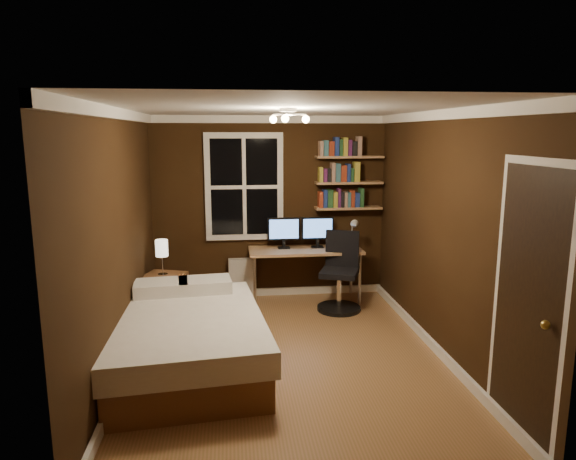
{
  "coord_description": "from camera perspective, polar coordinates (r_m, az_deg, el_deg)",
  "views": [
    {
      "loc": [
        -0.56,
        -4.91,
        2.28
      ],
      "look_at": [
        0.06,
        0.45,
        1.25
      ],
      "focal_mm": 32.0,
      "sensor_mm": 36.0,
      "label": 1
    }
  ],
  "objects": [
    {
      "name": "bookshelf_upper",
      "position": [
        7.09,
        6.83,
        8.06
      ],
      "size": [
        0.92,
        0.22,
        0.03
      ],
      "primitive_type": "cube",
      "color": "tan",
      "rests_on": "wall_back"
    },
    {
      "name": "wall_right",
      "position": [
        5.46,
        16.8,
        -0.53
      ],
      "size": [
        0.04,
        4.2,
        2.5
      ],
      "primitive_type": "cube",
      "color": "black",
      "rests_on": "ground"
    },
    {
      "name": "wall_left",
      "position": [
        5.12,
        -18.21,
        -1.33
      ],
      "size": [
        0.04,
        4.2,
        2.5
      ],
      "primitive_type": "cube",
      "color": "black",
      "rests_on": "ground"
    },
    {
      "name": "books_row_middle",
      "position": [
        7.1,
        6.79,
        6.29
      ],
      "size": [
        0.54,
        0.16,
        0.23
      ],
      "primitive_type": null,
      "color": "navy",
      "rests_on": "bookshelf_middle"
    },
    {
      "name": "floor",
      "position": [
        5.44,
        -0.12,
        -13.96
      ],
      "size": [
        4.2,
        4.2,
        0.0
      ],
      "primitive_type": "plane",
      "color": "olive",
      "rests_on": "ground"
    },
    {
      "name": "door_knob",
      "position": [
        3.93,
        26.69,
        -9.4
      ],
      "size": [
        0.06,
        0.06,
        0.06
      ],
      "primitive_type": "sphere",
      "color": "gold",
      "rests_on": "door"
    },
    {
      "name": "nightstand",
      "position": [
        6.5,
        -13.61,
        -7.33
      ],
      "size": [
        0.59,
        0.59,
        0.58
      ],
      "primitive_type": "cube",
      "rotation": [
        0.0,
        0.0,
        -0.33
      ],
      "color": "brown",
      "rests_on": "ground"
    },
    {
      "name": "radiator",
      "position": [
        7.19,
        -5.1,
        -5.39
      ],
      "size": [
        0.37,
        0.13,
        0.56
      ],
      "primitive_type": "cube",
      "color": "silver",
      "rests_on": "ground"
    },
    {
      "name": "ceiling_fixture",
      "position": [
        4.84,
        0.0,
        12.23
      ],
      "size": [
        0.44,
        0.44,
        0.18
      ],
      "primitive_type": null,
      "color": "beige",
      "rests_on": "ceiling"
    },
    {
      "name": "monitor_right",
      "position": [
        7.01,
        3.3,
        -0.26
      ],
      "size": [
        0.44,
        0.12,
        0.42
      ],
      "primitive_type": null,
      "color": "black",
      "rests_on": "desk"
    },
    {
      "name": "bed",
      "position": [
        5.19,
        -11.26,
        -11.9
      ],
      "size": [
        1.66,
        2.16,
        0.69
      ],
      "rotation": [
        0.0,
        0.0,
        0.1
      ],
      "color": "brown",
      "rests_on": "ground"
    },
    {
      "name": "bookshelf_lower",
      "position": [
        7.16,
        6.71,
        2.46
      ],
      "size": [
        0.92,
        0.22,
        0.03
      ],
      "primitive_type": "cube",
      "color": "tan",
      "rests_on": "wall_back"
    },
    {
      "name": "office_chair",
      "position": [
        6.73,
        5.78,
        -5.57
      ],
      "size": [
        0.59,
        0.59,
        1.02
      ],
      "rotation": [
        0.0,
        0.0,
        -0.37
      ],
      "color": "black",
      "rests_on": "ground"
    },
    {
      "name": "bedside_lamp",
      "position": [
        6.37,
        -13.81,
        -2.99
      ],
      "size": [
        0.15,
        0.15,
        0.44
      ],
      "primitive_type": null,
      "color": "beige",
      "rests_on": "nightstand"
    },
    {
      "name": "door",
      "position": [
        4.18,
        24.94,
        -7.71
      ],
      "size": [
        0.03,
        0.82,
        2.05
      ],
      "primitive_type": null,
      "color": "black",
      "rests_on": "ground"
    },
    {
      "name": "wall_back",
      "position": [
        7.11,
        -2.03,
        2.47
      ],
      "size": [
        3.2,
        0.04,
        2.5
      ],
      "primitive_type": "cube",
      "color": "black",
      "rests_on": "ground"
    },
    {
      "name": "window",
      "position": [
        7.02,
        -4.89,
        4.8
      ],
      "size": [
        1.06,
        0.06,
        1.46
      ],
      "primitive_type": "cube",
      "color": "white",
      "rests_on": "wall_back"
    },
    {
      "name": "ceiling",
      "position": [
        4.95,
        -0.13,
        13.36
      ],
      "size": [
        3.2,
        4.2,
        0.02
      ],
      "primitive_type": "cube",
      "color": "white",
      "rests_on": "wall_back"
    },
    {
      "name": "books_row_upper",
      "position": [
        7.08,
        6.86,
        9.11
      ],
      "size": [
        0.54,
        0.16,
        0.23
      ],
      "primitive_type": null,
      "color": "#24542A",
      "rests_on": "bookshelf_upper"
    },
    {
      "name": "books_row_lower",
      "position": [
        7.14,
        6.73,
        3.49
      ],
      "size": [
        0.66,
        0.16,
        0.23
      ],
      "primitive_type": null,
      "color": "#97331B",
      "rests_on": "bookshelf_lower"
    },
    {
      "name": "monitor_left",
      "position": [
        6.95,
        -0.46,
        -0.34
      ],
      "size": [
        0.44,
        0.12,
        0.42
      ],
      "primitive_type": null,
      "color": "black",
      "rests_on": "desk"
    },
    {
      "name": "desk_lamp",
      "position": [
        6.93,
        7.22,
        -0.39
      ],
      "size": [
        0.14,
        0.32,
        0.44
      ],
      "primitive_type": null,
      "color": "silver",
      "rests_on": "desk"
    },
    {
      "name": "desk",
      "position": [
        6.97,
        1.94,
        -2.61
      ],
      "size": [
        1.53,
        0.57,
        0.72
      ],
      "color": "tan",
      "rests_on": "ground"
    },
    {
      "name": "bookshelf_middle",
      "position": [
        7.11,
        6.77,
        5.25
      ],
      "size": [
        0.92,
        0.22,
        0.03
      ],
      "primitive_type": "cube",
      "color": "tan",
      "rests_on": "wall_back"
    }
  ]
}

